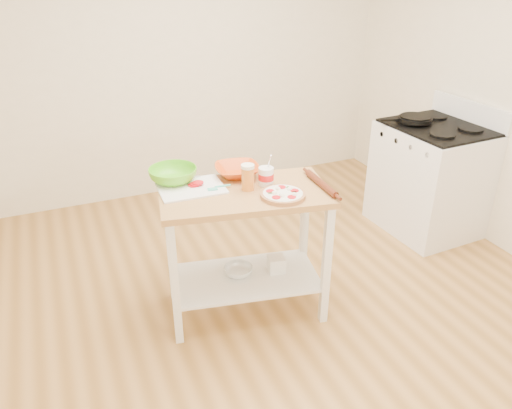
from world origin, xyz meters
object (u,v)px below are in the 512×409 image
at_px(cutting_board, 191,188).
at_px(knife, 175,180).
at_px(rolling_pin, 321,184).
at_px(green_bowl, 173,175).
at_px(shelf_bin, 276,264).
at_px(orange_bowl, 237,171).
at_px(shelf_glass_bowl, 238,271).
at_px(prep_island, 245,227).
at_px(pizza, 283,194).
at_px(gas_stove, 430,178).
at_px(spatula, 218,187).
at_px(skillet, 414,119).
at_px(beer_pint, 248,177).
at_px(yogurt_tub, 266,176).

xyz_separation_m(cutting_board, knife, (-0.07, 0.13, 0.01)).
bearing_deg(rolling_pin, green_bowl, 152.48).
distance_m(knife, shelf_bin, 0.89).
xyz_separation_m(orange_bowl, rolling_pin, (0.42, -0.37, -0.01)).
bearing_deg(green_bowl, shelf_glass_bowl, -38.27).
height_order(cutting_board, rolling_pin, rolling_pin).
bearing_deg(green_bowl, prep_island, -39.06).
bearing_deg(pizza, shelf_bin, 75.94).
distance_m(pizza, orange_bowl, 0.43).
height_order(gas_stove, orange_bowl, gas_stove).
xyz_separation_m(pizza, spatula, (-0.33, 0.25, -0.00)).
bearing_deg(prep_island, orange_bowl, 79.82).
distance_m(skillet, spatula, 1.98).
xyz_separation_m(pizza, shelf_bin, (0.04, 0.15, -0.60)).
xyz_separation_m(cutting_board, spatula, (0.15, -0.08, 0.01)).
bearing_deg(knife, orange_bowl, -7.21).
bearing_deg(spatula, knife, 141.63).
distance_m(pizza, green_bowl, 0.73).
bearing_deg(green_bowl, spatula, -44.78).
bearing_deg(pizza, shelf_glass_bowl, 136.40).
bearing_deg(knife, spatula, -44.13).
height_order(knife, orange_bowl, orange_bowl).
bearing_deg(green_bowl, beer_pint, -36.17).
distance_m(cutting_board, green_bowl, 0.16).
height_order(cutting_board, shelf_glass_bowl, cutting_board).
relative_size(knife, rolling_pin, 0.73).
xyz_separation_m(orange_bowl, green_bowl, (-0.41, 0.06, 0.01)).
distance_m(knife, green_bowl, 0.03).
xyz_separation_m(knife, green_bowl, (-0.01, 0.01, 0.03)).
bearing_deg(beer_pint, shelf_glass_bowl, 156.93).
relative_size(prep_island, green_bowl, 3.72).
bearing_deg(cutting_board, shelf_bin, -16.95).
distance_m(pizza, knife, 0.71).
xyz_separation_m(cutting_board, shelf_glass_bowl, (0.26, -0.12, -0.62)).
height_order(spatula, shelf_glass_bowl, spatula).
height_order(beer_pint, shelf_bin, beer_pint).
height_order(cutting_board, shelf_bin, cutting_board).
bearing_deg(spatula, beer_pint, -15.12).
xyz_separation_m(cutting_board, yogurt_tub, (0.46, -0.13, 0.05)).
bearing_deg(orange_bowl, spatula, -139.58).
bearing_deg(pizza, orange_bowl, 108.65).
bearing_deg(yogurt_tub, shelf_bin, -37.84).
distance_m(skillet, beer_pint, 1.84).
bearing_deg(gas_stove, spatula, -172.53).
distance_m(spatula, shelf_bin, 0.71).
bearing_deg(shelf_bin, beer_pint, 171.28).
distance_m(beer_pint, shelf_glass_bowl, 0.70).
height_order(orange_bowl, beer_pint, beer_pint).
height_order(yogurt_tub, shelf_bin, yogurt_tub).
bearing_deg(rolling_pin, yogurt_tub, 152.06).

